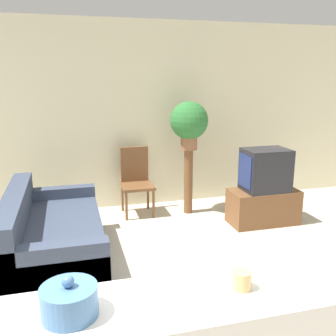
# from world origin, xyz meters

# --- Properties ---
(wall_back) EXTENTS (9.00, 0.06, 2.70)m
(wall_back) POSITION_xyz_m (0.00, 3.43, 1.35)
(wall_back) COLOR beige
(wall_back) RESTS_ON ground_plane
(couch) EXTENTS (0.94, 1.81, 0.78)m
(couch) POSITION_xyz_m (-0.78, 1.77, 0.28)
(couch) COLOR #384256
(couch) RESTS_ON ground_plane
(tv_stand) EXTENTS (0.90, 0.44, 0.46)m
(tv_stand) POSITION_xyz_m (1.90, 2.22, 0.23)
(tv_stand) COLOR brown
(tv_stand) RESTS_ON ground_plane
(television) EXTENTS (0.59, 0.42, 0.55)m
(television) POSITION_xyz_m (1.89, 2.22, 0.73)
(television) COLOR #232328
(television) RESTS_ON tv_stand
(wooden_chair) EXTENTS (0.44, 0.44, 0.94)m
(wooden_chair) POSITION_xyz_m (0.34, 3.07, 0.51)
(wooden_chair) COLOR brown
(wooden_chair) RESTS_ON ground_plane
(plant_stand) EXTENTS (0.12, 0.12, 0.93)m
(plant_stand) POSITION_xyz_m (1.06, 2.86, 0.47)
(plant_stand) COLOR brown
(plant_stand) RESTS_ON ground_plane
(potted_plant) EXTENTS (0.52, 0.52, 0.66)m
(potted_plant) POSITION_xyz_m (1.06, 2.86, 1.31)
(potted_plant) COLOR #8E5B3D
(potted_plant) RESTS_ON plant_stand
(decorative_bowl) EXTENTS (0.23, 0.23, 0.18)m
(decorative_bowl) POSITION_xyz_m (-0.59, -0.61, 1.04)
(decorative_bowl) COLOR #4C7AAD
(decorative_bowl) RESTS_ON foreground_counter
(candle_jar) EXTENTS (0.09, 0.09, 0.09)m
(candle_jar) POSITION_xyz_m (0.17, -0.61, 1.02)
(candle_jar) COLOR tan
(candle_jar) RESTS_ON foreground_counter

